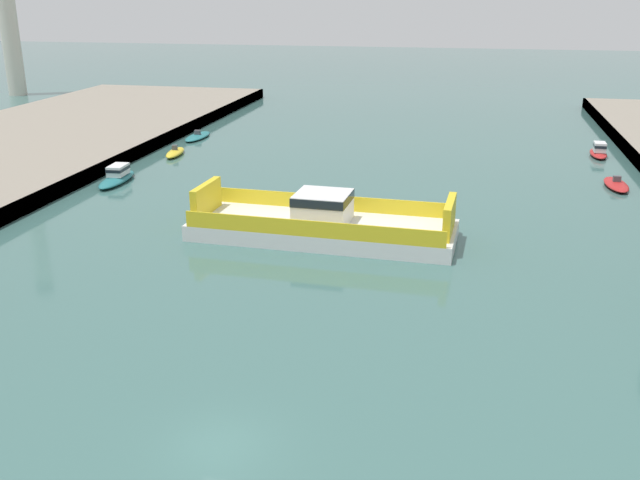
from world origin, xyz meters
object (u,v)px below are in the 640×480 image
object	(u,v)px
moored_boat_near_right	(117,176)
moored_boat_mid_right	(198,136)
chain_ferry	(323,224)
moored_boat_near_left	(616,184)
moored_boat_mid_left	(175,152)
moored_boat_far_right	(599,151)

from	to	relation	value
moored_boat_near_right	moored_boat_mid_right	size ratio (longest dim) A/B	1.08
chain_ferry	moored_boat_near_left	distance (m)	28.93
moored_boat_mid_left	chain_ferry	bearing A→B (deg)	-47.81
chain_ferry	moored_boat_near_left	xyz separation A→B (m)	(22.35, 18.35, -0.74)
chain_ferry	moored_boat_mid_left	bearing A→B (deg)	132.19
moored_boat_near_left	moored_boat_far_right	bearing A→B (deg)	88.28
moored_boat_mid_left	moored_boat_mid_right	size ratio (longest dim) A/B	0.81
moored_boat_mid_left	moored_boat_near_left	bearing A→B (deg)	-5.47
moored_boat_near_right	moored_boat_mid_right	bearing A→B (deg)	90.74
moored_boat_mid_right	moored_boat_mid_left	bearing A→B (deg)	-83.67
moored_boat_mid_left	moored_boat_far_right	size ratio (longest dim) A/B	1.00
chain_ferry	moored_boat_near_left	size ratio (longest dim) A/B	3.50
moored_boat_near_right	moored_boat_mid_left	size ratio (longest dim) A/B	1.33
moored_boat_far_right	moored_boat_near_left	bearing A→B (deg)	-91.72
moored_boat_near_right	moored_boat_far_right	world-z (taller)	moored_boat_far_right
chain_ferry	moored_boat_far_right	distance (m)	38.45
chain_ferry	moored_boat_mid_left	xyz separation A→B (m)	(-20.34, 22.44, -0.71)
chain_ferry	moored_boat_near_right	distance (m)	23.82
chain_ferry	moored_boat_far_right	bearing A→B (deg)	53.76
moored_boat_mid_right	moored_boat_far_right	xyz separation A→B (m)	(44.07, -0.50, 0.32)
moored_boat_near_right	moored_boat_mid_left	world-z (taller)	moored_boat_near_right
moored_boat_near_right	moored_boat_mid_right	xyz separation A→B (m)	(-0.26, 20.43, -0.31)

